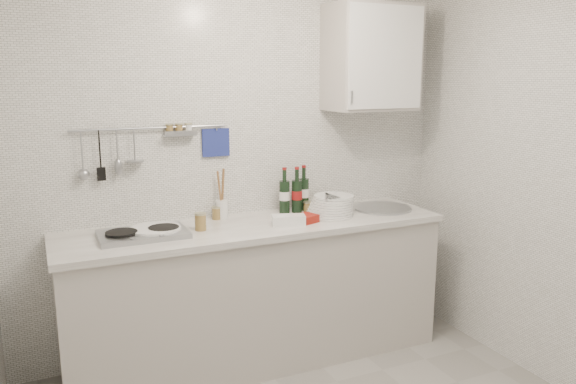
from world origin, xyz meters
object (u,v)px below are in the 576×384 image
(plate_stack_sink, at_px, (331,206))
(wall_cabinet, at_px, (371,58))
(wine_bottles, at_px, (295,189))
(plate_stack_hob, at_px, (154,231))
(utensil_crock, at_px, (222,207))

(plate_stack_sink, bearing_deg, wall_cabinet, 18.61)
(wall_cabinet, xyz_separation_m, wine_bottles, (-0.54, 0.06, -0.87))
(plate_stack_sink, distance_m, wine_bottles, 0.27)
(wall_cabinet, distance_m, wine_bottles, 1.03)
(plate_stack_hob, xyz_separation_m, plate_stack_sink, (1.17, -0.01, 0.04))
(plate_stack_sink, xyz_separation_m, utensil_crock, (-0.69, 0.22, 0.02))
(wall_cabinet, distance_m, plate_stack_hob, 1.84)
(wine_bottles, height_order, utensil_crock, utensil_crock)
(plate_stack_hob, bearing_deg, plate_stack_sink, -0.57)
(plate_stack_hob, height_order, utensil_crock, utensil_crock)
(plate_stack_sink, distance_m, utensil_crock, 0.73)
(plate_stack_hob, distance_m, wine_bottles, 1.02)
(wall_cabinet, relative_size, wine_bottles, 2.26)
(plate_stack_hob, relative_size, utensil_crock, 0.97)
(plate_stack_hob, xyz_separation_m, utensil_crock, (0.48, 0.21, 0.06))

